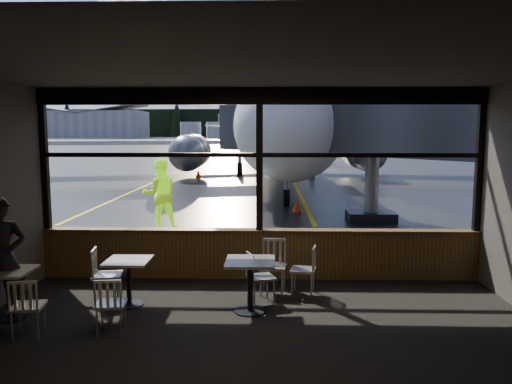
{
  "coord_description": "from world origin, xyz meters",
  "views": [
    {
      "loc": [
        0.18,
        -9.04,
        2.74
      ],
      "look_at": [
        -0.09,
        1.0,
        1.5
      ],
      "focal_mm": 35.0,
      "sensor_mm": 36.0,
      "label": 1
    }
  ],
  "objects_px": {
    "chair_mid_s": "(111,305)",
    "ground_crew": "(160,195)",
    "chair_near_n": "(273,267)",
    "airliner": "(277,86)",
    "chair_mid_w": "(108,276)",
    "cone_wing": "(198,174)",
    "chair_near_e": "(303,270)",
    "chair_near_w": "(261,278)",
    "jet_bridge": "(388,147)",
    "passenger": "(2,258)",
    "cone_nose": "(297,205)",
    "cafe_table_mid": "(129,283)",
    "cafe_table_left": "(9,295)",
    "cafe_table_near": "(250,286)",
    "chair_left_s": "(28,307)"
  },
  "relations": [
    {
      "from": "cafe_table_near",
      "to": "chair_near_w",
      "type": "xyz_separation_m",
      "value": [
        0.16,
        0.39,
        0.02
      ]
    },
    {
      "from": "chair_near_w",
      "to": "jet_bridge",
      "type": "bearing_deg",
      "value": 133.25
    },
    {
      "from": "chair_left_s",
      "to": "cone_wing",
      "type": "height_order",
      "value": "chair_left_s"
    },
    {
      "from": "cafe_table_near",
      "to": "cone_wing",
      "type": "relative_size",
      "value": 1.68
    },
    {
      "from": "jet_bridge",
      "to": "chair_near_e",
      "type": "xyz_separation_m",
      "value": [
        -2.85,
        -6.41,
        -1.84
      ]
    },
    {
      "from": "chair_near_w",
      "to": "cone_nose",
      "type": "height_order",
      "value": "chair_near_w"
    },
    {
      "from": "cafe_table_near",
      "to": "chair_left_s",
      "type": "height_order",
      "value": "chair_left_s"
    },
    {
      "from": "chair_near_e",
      "to": "chair_near_w",
      "type": "height_order",
      "value": "chair_near_w"
    },
    {
      "from": "chair_mid_w",
      "to": "cone_wing",
      "type": "bearing_deg",
      "value": 174.91
    },
    {
      "from": "chair_near_n",
      "to": "cone_wing",
      "type": "bearing_deg",
      "value": -70.92
    },
    {
      "from": "chair_mid_s",
      "to": "chair_mid_w",
      "type": "bearing_deg",
      "value": 103.03
    },
    {
      "from": "cafe_table_mid",
      "to": "chair_near_w",
      "type": "height_order",
      "value": "chair_near_w"
    },
    {
      "from": "airliner",
      "to": "cafe_table_mid",
      "type": "xyz_separation_m",
      "value": [
        -2.6,
        -22.19,
        -4.94
      ]
    },
    {
      "from": "chair_mid_s",
      "to": "cone_nose",
      "type": "relative_size",
      "value": 1.72
    },
    {
      "from": "chair_mid_w",
      "to": "cone_wing",
      "type": "relative_size",
      "value": 1.89
    },
    {
      "from": "ground_crew",
      "to": "cone_wing",
      "type": "xyz_separation_m",
      "value": [
        -1.12,
        15.23,
        -0.74
      ]
    },
    {
      "from": "jet_bridge",
      "to": "cafe_table_left",
      "type": "relative_size",
      "value": 14.06
    },
    {
      "from": "airliner",
      "to": "chair_near_e",
      "type": "height_order",
      "value": "airliner"
    },
    {
      "from": "cone_nose",
      "to": "chair_left_s",
      "type": "bearing_deg",
      "value": -111.58
    },
    {
      "from": "ground_crew",
      "to": "cone_wing",
      "type": "height_order",
      "value": "ground_crew"
    },
    {
      "from": "chair_near_n",
      "to": "airliner",
      "type": "bearing_deg",
      "value": -83.35
    },
    {
      "from": "airliner",
      "to": "chair_mid_w",
      "type": "bearing_deg",
      "value": -98.72
    },
    {
      "from": "chair_near_w",
      "to": "cone_wing",
      "type": "xyz_separation_m",
      "value": [
        -4.02,
        21.15,
        -0.18
      ]
    },
    {
      "from": "chair_near_w",
      "to": "chair_left_s",
      "type": "relative_size",
      "value": 1.01
    },
    {
      "from": "chair_mid_s",
      "to": "chair_left_s",
      "type": "distance_m",
      "value": 1.07
    },
    {
      "from": "chair_mid_s",
      "to": "ground_crew",
      "type": "height_order",
      "value": "ground_crew"
    },
    {
      "from": "cone_wing",
      "to": "chair_near_w",
      "type": "bearing_deg",
      "value": -79.24
    },
    {
      "from": "cafe_table_near",
      "to": "chair_near_w",
      "type": "height_order",
      "value": "chair_near_w"
    },
    {
      "from": "cafe_table_near",
      "to": "chair_near_e",
      "type": "xyz_separation_m",
      "value": [
        0.85,
        0.85,
        0.01
      ]
    },
    {
      "from": "cafe_table_near",
      "to": "cafe_table_mid",
      "type": "xyz_separation_m",
      "value": [
        -1.92,
        0.24,
        -0.03
      ]
    },
    {
      "from": "chair_mid_s",
      "to": "jet_bridge",
      "type": "bearing_deg",
      "value": 48.68
    },
    {
      "from": "cafe_table_near",
      "to": "passenger",
      "type": "relative_size",
      "value": 0.45
    },
    {
      "from": "jet_bridge",
      "to": "cafe_table_near",
      "type": "relative_size",
      "value": 12.81
    },
    {
      "from": "jet_bridge",
      "to": "passenger",
      "type": "distance_m",
      "value": 10.61
    },
    {
      "from": "jet_bridge",
      "to": "chair_mid_w",
      "type": "distance_m",
      "value": 9.33
    },
    {
      "from": "cafe_table_left",
      "to": "chair_near_w",
      "type": "relative_size",
      "value": 0.88
    },
    {
      "from": "cafe_table_mid",
      "to": "jet_bridge",
      "type": "bearing_deg",
      "value": 51.29
    },
    {
      "from": "airliner",
      "to": "cafe_table_mid",
      "type": "distance_m",
      "value": 22.88
    },
    {
      "from": "ground_crew",
      "to": "chair_left_s",
      "type": "bearing_deg",
      "value": 67.35
    },
    {
      "from": "chair_mid_s",
      "to": "ground_crew",
      "type": "relative_size",
      "value": 0.41
    },
    {
      "from": "jet_bridge",
      "to": "chair_mid_w",
      "type": "bearing_deg",
      "value": -130.78
    },
    {
      "from": "cafe_table_mid",
      "to": "cafe_table_left",
      "type": "height_order",
      "value": "cafe_table_mid"
    },
    {
      "from": "chair_near_w",
      "to": "chair_near_n",
      "type": "relative_size",
      "value": 0.91
    },
    {
      "from": "cafe_table_mid",
      "to": "cone_wing",
      "type": "bearing_deg",
      "value": 95.23
    },
    {
      "from": "ground_crew",
      "to": "cone_nose",
      "type": "distance_m",
      "value": 5.12
    },
    {
      "from": "cone_nose",
      "to": "chair_mid_w",
      "type": "bearing_deg",
      "value": -110.94
    },
    {
      "from": "jet_bridge",
      "to": "chair_mid_w",
      "type": "xyz_separation_m",
      "value": [
        -5.98,
        -6.93,
        -1.8
      ]
    },
    {
      "from": "cafe_table_left",
      "to": "chair_mid_w",
      "type": "xyz_separation_m",
      "value": [
        1.22,
        0.69,
        0.09
      ]
    },
    {
      "from": "chair_mid_w",
      "to": "passenger",
      "type": "relative_size",
      "value": 0.5
    },
    {
      "from": "airliner",
      "to": "chair_near_n",
      "type": "height_order",
      "value": "airliner"
    }
  ]
}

